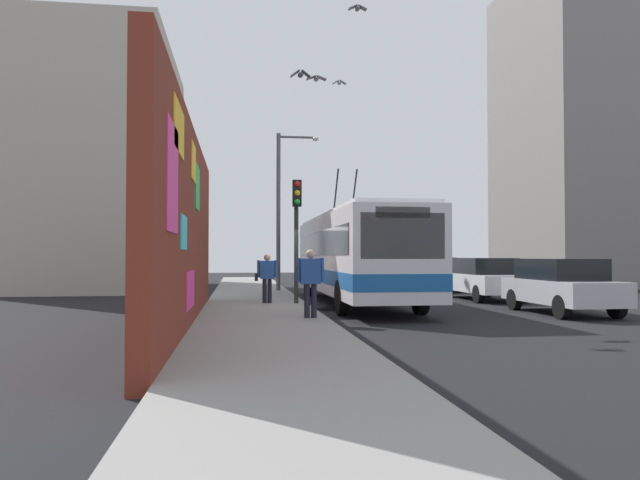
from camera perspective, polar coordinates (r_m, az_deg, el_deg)
name	(u,v)px	position (r m, az deg, el deg)	size (l,w,h in m)	color
ground_plane	(310,310)	(18.42, -0.98, -6.70)	(80.00, 80.00, 0.00)	black
sidewalk_slab	(258,308)	(18.29, -5.99, -6.50)	(48.00, 3.20, 0.15)	gray
graffiti_wall	(188,229)	(14.05, -12.55, 1.06)	(13.59, 0.32, 4.57)	maroon
building_far_left	(100,170)	(32.68, -20.27, 6.34)	(12.16, 7.25, 12.14)	#B2A899
building_far_right	(582,131)	(37.13, 23.82, 9.51)	(8.82, 7.41, 17.36)	gray
city_bus	(354,254)	(20.71, 3.28, -1.33)	(12.46, 2.54, 4.88)	silver
parked_car_silver	(561,285)	(18.47, 22.07, -3.99)	(4.11, 1.78, 1.58)	#B7B7BC
parked_car_white	(483,278)	(23.41, 15.31, -3.49)	(4.63, 1.88, 1.58)	white
parked_car_black	(432,273)	(29.03, 10.64, -3.12)	(4.48, 1.73, 1.58)	black
pedestrian_midblock	(267,275)	(19.20, -5.11, -3.33)	(0.22, 0.72, 1.57)	#1E1E2D
pedestrian_at_curb	(310,278)	(14.60, -0.92, -3.61)	(0.22, 0.67, 1.67)	#1E1E2D
traffic_light	(297,220)	(18.96, -2.25, 1.96)	(0.49, 0.28, 3.95)	#2D382D
street_lamp	(283,200)	(26.21, -3.56, 3.83)	(0.44, 1.86, 6.89)	#4C4C51
flying_pigeons	(340,50)	(17.81, 1.89, 17.67)	(9.73, 2.72, 2.73)	gray
curbside_puddle	(329,309)	(18.55, 0.86, -6.66)	(1.44, 1.44, 0.00)	black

